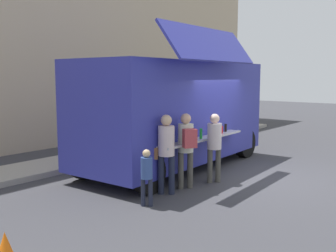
{
  "coord_description": "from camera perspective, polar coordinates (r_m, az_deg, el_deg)",
  "views": [
    {
      "loc": [
        -9.1,
        -4.46,
        2.59
      ],
      "look_at": [
        -1.25,
        1.91,
        1.3
      ],
      "focal_mm": 41.65,
      "sensor_mm": 36.0,
      "label": 1
    }
  ],
  "objects": [
    {
      "name": "customer_mid_with_backpack",
      "position": [
        8.93,
        2.69,
        -2.52
      ],
      "size": [
        0.5,
        0.57,
        1.75
      ],
      "rotation": [
        0.0,
        0.0,
        0.98
      ],
      "color": "#494640",
      "rests_on": "ground"
    },
    {
      "name": "customer_rear_waiting",
      "position": [
        8.52,
        -0.36,
        -3.15
      ],
      "size": [
        0.46,
        0.55,
        1.77
      ],
      "rotation": [
        0.0,
        0.0,
        0.6
      ],
      "color": "#1D2136",
      "rests_on": "ground"
    },
    {
      "name": "trash_bin",
      "position": [
        15.44,
        2.65,
        -0.65
      ],
      "size": [
        0.6,
        0.6,
        0.93
      ],
      "primitive_type": "cylinder",
      "color": "#2E5F34",
      "rests_on": "ground"
    },
    {
      "name": "ground_plane",
      "position": [
        10.46,
        12.64,
        -7.24
      ],
      "size": [
        60.0,
        60.0,
        0.0
      ],
      "primitive_type": "plane",
      "color": "#38383D"
    },
    {
      "name": "food_truck_main",
      "position": [
        11.02,
        1.11,
        2.28
      ],
      "size": [
        6.41,
        3.28,
        3.81
      ],
      "rotation": [
        0.0,
        0.0,
        0.05
      ],
      "color": "#2D3199",
      "rests_on": "ground"
    },
    {
      "name": "child_near_queue",
      "position": [
        7.8,
        -3.14,
        -6.81
      ],
      "size": [
        0.24,
        0.24,
        1.16
      ],
      "rotation": [
        0.0,
        0.0,
        0.5
      ],
      "color": "#1E2335",
      "rests_on": "ground"
    },
    {
      "name": "traffic_cone_orange",
      "position": [
        5.85,
        -22.69,
        -16.62
      ],
      "size": [
        0.36,
        0.36,
        0.55
      ],
      "primitive_type": "cone",
      "color": "orange",
      "rests_on": "ground"
    },
    {
      "name": "customer_front_ordering",
      "position": [
        9.54,
        6.8,
        -2.3
      ],
      "size": [
        0.34,
        0.34,
        1.69
      ],
      "rotation": [
        0.0,
        0.0,
        1.04
      ],
      "color": "#484740",
      "rests_on": "ground"
    }
  ]
}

